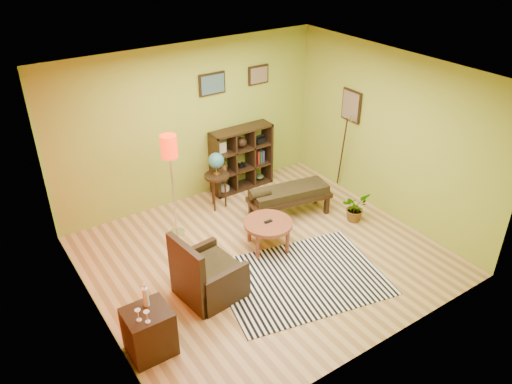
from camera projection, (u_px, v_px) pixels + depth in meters
ground at (264, 256)px, 7.66m from camera, size 5.00×5.00×0.00m
room_shell at (259, 150)px, 6.73m from camera, size 5.04×4.54×2.82m
zebra_rug at (301, 278)px, 7.18m from camera, size 2.59×2.11×0.01m
coffee_table at (268, 226)px, 7.66m from camera, size 0.76×0.76×0.49m
armchair at (206, 277)px, 6.75m from camera, size 0.88×0.89×0.97m
side_cabinet at (149, 331)px, 5.86m from camera, size 0.53×0.48×0.94m
floor_lamp at (170, 156)px, 7.49m from camera, size 0.26×0.26×1.74m
globe_table at (216, 167)px, 8.51m from camera, size 0.43×0.43×1.06m
cube_shelf at (242, 158)px, 9.27m from camera, size 1.20×0.35×1.20m
bench at (287, 195)px, 8.45m from camera, size 1.49×0.76×0.66m
potted_plant at (355, 210)px, 8.45m from camera, size 0.56×0.59×0.38m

